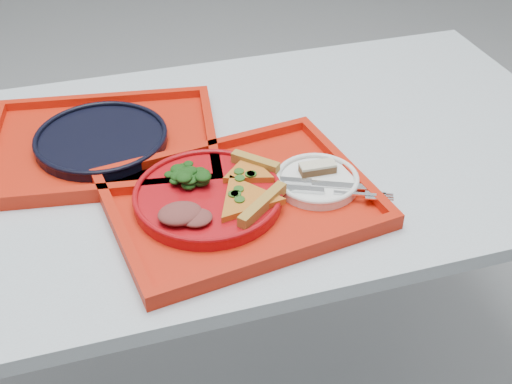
{
  "coord_description": "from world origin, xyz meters",
  "views": [
    {
      "loc": [
        -0.18,
        -1.02,
        1.47
      ],
      "look_at": [
        0.07,
        -0.17,
        0.78
      ],
      "focal_mm": 45.0,
      "sensor_mm": 36.0,
      "label": 1
    }
  ],
  "objects_px": {
    "tray_far": "(103,146)",
    "dessert_bar": "(318,168)",
    "tray_main": "(240,202)",
    "dinner_plate": "(208,198)",
    "navy_plate": "(101,140)"
  },
  "relations": [
    {
      "from": "dinner_plate",
      "to": "dessert_bar",
      "type": "bearing_deg",
      "value": 2.85
    },
    {
      "from": "tray_main",
      "to": "dinner_plate",
      "type": "distance_m",
      "value": 0.06
    },
    {
      "from": "navy_plate",
      "to": "dinner_plate",
      "type": "bearing_deg",
      "value": -56.31
    },
    {
      "from": "dinner_plate",
      "to": "dessert_bar",
      "type": "distance_m",
      "value": 0.21
    },
    {
      "from": "tray_far",
      "to": "dessert_bar",
      "type": "relative_size",
      "value": 6.76
    },
    {
      "from": "tray_far",
      "to": "navy_plate",
      "type": "relative_size",
      "value": 1.73
    },
    {
      "from": "navy_plate",
      "to": "dessert_bar",
      "type": "height_order",
      "value": "dessert_bar"
    },
    {
      "from": "dinner_plate",
      "to": "dessert_bar",
      "type": "relative_size",
      "value": 3.91
    },
    {
      "from": "tray_main",
      "to": "dinner_plate",
      "type": "relative_size",
      "value": 1.73
    },
    {
      "from": "tray_main",
      "to": "dessert_bar",
      "type": "height_order",
      "value": "dessert_bar"
    },
    {
      "from": "tray_main",
      "to": "tray_far",
      "type": "xyz_separation_m",
      "value": [
        -0.22,
        0.25,
        0.0
      ]
    },
    {
      "from": "tray_far",
      "to": "dessert_bar",
      "type": "height_order",
      "value": "dessert_bar"
    },
    {
      "from": "tray_main",
      "to": "tray_far",
      "type": "height_order",
      "value": "same"
    },
    {
      "from": "dessert_bar",
      "to": "dinner_plate",
      "type": "bearing_deg",
      "value": -175.16
    },
    {
      "from": "dessert_bar",
      "to": "navy_plate",
      "type": "bearing_deg",
      "value": 150.02
    }
  ]
}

